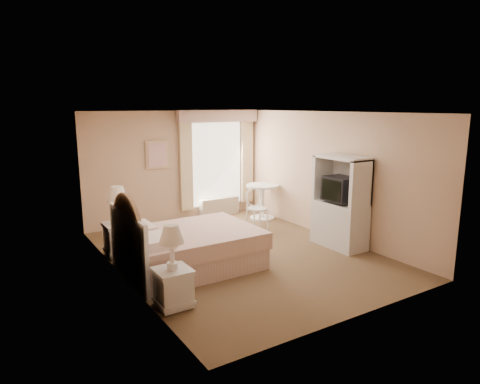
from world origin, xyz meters
TOP-DOWN VIEW (x-y plane):
  - room at (0.00, 0.00)m, footprint 4.21×5.51m
  - window at (1.05, 2.65)m, footprint 2.05×0.22m
  - framed_art at (-0.45, 2.71)m, footprint 0.52×0.04m
  - bed at (-1.12, -0.11)m, footprint 2.13×1.65m
  - nightstand_near at (-1.84, -1.28)m, footprint 0.46×0.46m
  - nightstand_far at (-1.84, 1.07)m, footprint 0.51×0.51m
  - round_table at (1.75, 1.80)m, footprint 0.76×0.76m
  - cafe_chair at (1.16, 1.21)m, footprint 0.45×0.45m
  - armoire at (1.81, -0.63)m, footprint 0.52×1.03m

SIDE VIEW (x-z plane):
  - bed at x=-1.12m, z-range -0.38..1.08m
  - nightstand_near at x=-1.84m, z-range -0.14..0.97m
  - nightstand_far at x=-1.84m, z-range -0.15..1.08m
  - cafe_chair at x=1.16m, z-range 0.07..0.94m
  - round_table at x=1.75m, z-range 0.13..0.94m
  - armoire at x=1.81m, z-range -0.15..1.57m
  - room at x=0.00m, z-range -0.01..2.50m
  - window at x=1.05m, z-range 0.09..2.60m
  - framed_art at x=-0.45m, z-range 1.24..1.86m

